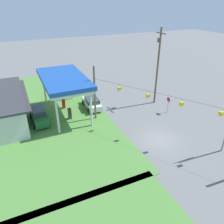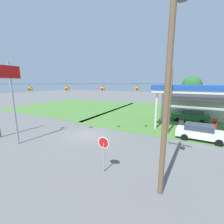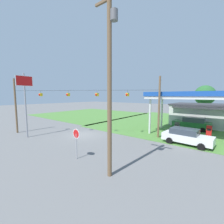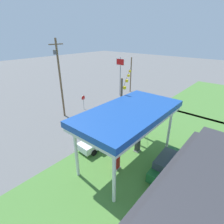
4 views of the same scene
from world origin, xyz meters
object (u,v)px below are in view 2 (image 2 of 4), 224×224
gas_station_canopy (201,89)px  stop_sign_overhead (12,88)px  car_at_pumps_rear (190,115)px  stop_sign_roadside (104,147)px  gas_station_store (208,106)px  fuel_pump_far (214,126)px  tree_behind_station (192,86)px  utility_pole_main (169,74)px  fuel_pump_near (181,122)px  car_at_pumps_front (201,132)px

gas_station_canopy → stop_sign_overhead: bearing=-139.6°
car_at_pumps_rear → stop_sign_roadside: size_ratio=2.11×
gas_station_store → stop_sign_roadside: bearing=-109.0°
stop_sign_roadside → stop_sign_overhead: stop_sign_overhead is taller
gas_station_store → fuel_pump_far: (-0.06, -8.88, -1.13)m
gas_station_store → tree_behind_station: tree_behind_station is taller
fuel_pump_far → gas_station_canopy: bearing=180.0°
stop_sign_overhead → utility_pole_main: bearing=-1.8°
car_at_pumps_rear → utility_pole_main: 18.69m
fuel_pump_far → car_at_pumps_rear: 4.77m
gas_station_store → fuel_pump_far: size_ratio=8.50×
fuel_pump_far → utility_pole_main: bearing=-105.6°
fuel_pump_near → fuel_pump_far: bearing=0.0°
gas_station_store → stop_sign_roadside: (-7.75, -22.45, -0.08)m
stop_sign_overhead → utility_pole_main: utility_pole_main is taller
gas_station_store → fuel_pump_near: bearing=-112.7°
fuel_pump_near → utility_pole_main: (-0.21, -13.87, 5.62)m
fuel_pump_far → gas_station_store: bearing=89.6°
stop_sign_overhead → tree_behind_station: 33.37m
fuel_pump_near → stop_sign_overhead: bearing=-136.1°
gas_station_canopy → gas_station_store: (1.88, 8.88, -3.24)m
fuel_pump_far → car_at_pumps_front: (-1.59, -3.97, 0.13)m
car_at_pumps_front → tree_behind_station: size_ratio=0.67×
gas_station_canopy → fuel_pump_near: 4.74m
car_at_pumps_front → car_at_pumps_rear: size_ratio=0.93×
fuel_pump_far → tree_behind_station: bearing=99.6°
fuel_pump_near → stop_sign_roadside: 14.20m
gas_station_store → car_at_pumps_rear: size_ratio=2.60×
car_at_pumps_rear → stop_sign_overhead: bearing=46.8°
stop_sign_overhead → tree_behind_station: (14.81, 29.90, -0.28)m
fuel_pump_near → car_at_pumps_rear: (1.04, 3.98, 0.23)m
fuel_pump_near → stop_sign_overhead: size_ratio=0.21×
gas_station_store → gas_station_canopy: bearing=-102.0°
gas_station_canopy → fuel_pump_far: gas_station_canopy is taller
gas_station_store → tree_behind_station: 8.75m
gas_station_canopy → gas_station_store: gas_station_canopy is taller
car_at_pumps_front → car_at_pumps_rear: car_at_pumps_rear is taller
gas_station_canopy → car_at_pumps_front: bearing=-86.6°
stop_sign_roadside → utility_pole_main: size_ratio=0.22×
gas_station_store → fuel_pump_near: size_ratio=8.50×
gas_station_canopy → car_at_pumps_front: 5.82m
car_at_pumps_rear → car_at_pumps_front: bearing=94.8°
gas_station_canopy → stop_sign_overhead: stop_sign_overhead is taller
car_at_pumps_front → utility_pole_main: size_ratio=0.43×
car_at_pumps_front → fuel_pump_near: bearing=120.0°
car_at_pumps_front → car_at_pumps_rear: (-1.02, 7.95, 0.11)m
gas_station_store → car_at_pumps_front: gas_station_store is taller
fuel_pump_near → utility_pole_main: size_ratio=0.14×
stop_sign_roadside → stop_sign_overhead: (-9.91, 0.13, 3.69)m
car_at_pumps_front → utility_pole_main: (-2.28, -9.90, 5.50)m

